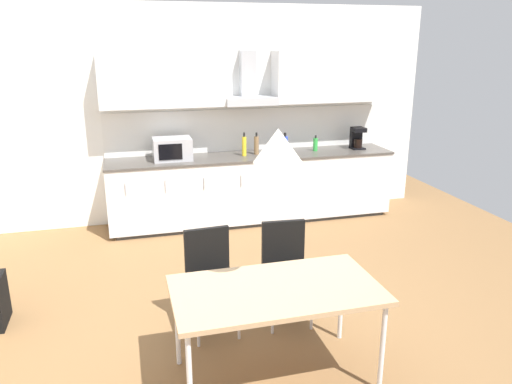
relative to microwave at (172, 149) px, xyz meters
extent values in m
cube|color=brown|center=(0.39, -2.60, -1.06)|extent=(8.03, 8.81, 0.02)
cube|color=white|center=(0.39, 0.38, 0.36)|extent=(6.42, 0.10, 2.83)
cube|color=#333333|center=(1.05, 0.00, -1.02)|extent=(3.64, 0.61, 0.05)
cube|color=silver|center=(1.05, 0.00, -0.58)|extent=(3.79, 0.66, 0.83)
cube|color=#4C4742|center=(1.05, 0.00, -0.16)|extent=(3.81, 0.68, 0.03)
cube|color=silver|center=(-0.61, -0.34, -0.38)|extent=(0.01, 0.01, 0.14)
cube|color=silver|center=(-0.13, -0.34, -0.38)|extent=(0.01, 0.01, 0.14)
cube|color=silver|center=(0.34, -0.34, -0.38)|extent=(0.01, 0.01, 0.14)
cube|color=silver|center=(0.82, -0.34, -0.38)|extent=(0.01, 0.01, 0.14)
cube|color=silver|center=(1.05, 0.32, 0.14)|extent=(3.79, 0.02, 0.57)
cube|color=silver|center=(-0.07, 0.16, 0.85)|extent=(1.55, 0.34, 0.68)
cube|color=silver|center=(2.17, 0.16, 0.85)|extent=(1.55, 0.34, 0.68)
cube|color=#B7BABF|center=(1.05, 0.14, 0.56)|extent=(0.69, 0.40, 0.10)
cube|color=#B7BABF|center=(1.05, 0.25, 0.88)|extent=(0.20, 0.16, 0.63)
cube|color=#ADADB2|center=(0.00, 0.00, 0.00)|extent=(0.48, 0.34, 0.28)
cube|color=black|center=(-0.04, -0.17, 0.00)|extent=(0.29, 0.01, 0.20)
cube|color=black|center=(2.57, 0.00, -0.13)|extent=(0.18, 0.18, 0.02)
cylinder|color=black|center=(2.57, -0.01, -0.06)|extent=(0.12, 0.12, 0.12)
cube|color=black|center=(2.57, 0.06, 0.01)|extent=(0.16, 0.08, 0.30)
cube|color=black|center=(2.57, -0.01, 0.13)|extent=(0.18, 0.16, 0.06)
cylinder|color=blue|center=(1.50, 0.01, -0.03)|extent=(0.08, 0.08, 0.23)
cylinder|color=black|center=(1.50, 0.01, 0.11)|extent=(0.03, 0.03, 0.05)
cylinder|color=brown|center=(1.11, 0.03, -0.02)|extent=(0.06, 0.06, 0.24)
cylinder|color=black|center=(1.11, 0.03, 0.13)|extent=(0.03, 0.03, 0.05)
cylinder|color=yellow|center=(0.93, -0.02, -0.01)|extent=(0.06, 0.06, 0.25)
cylinder|color=black|center=(0.93, -0.02, 0.14)|extent=(0.02, 0.02, 0.06)
cylinder|color=green|center=(1.95, 0.03, -0.05)|extent=(0.06, 0.06, 0.18)
cylinder|color=black|center=(1.95, 0.03, 0.06)|extent=(0.03, 0.03, 0.04)
cube|color=tan|center=(0.36, -3.28, -0.35)|extent=(1.45, 0.79, 0.04)
cylinder|color=silver|center=(-0.31, -3.62, -0.71)|extent=(0.04, 0.04, 0.69)
cylinder|color=silver|center=(1.02, -3.62, -0.71)|extent=(0.04, 0.04, 0.69)
cylinder|color=silver|center=(-0.31, -2.94, -0.71)|extent=(0.04, 0.04, 0.69)
cylinder|color=silver|center=(1.02, -2.94, -0.71)|extent=(0.04, 0.04, 0.69)
cube|color=black|center=(0.03, -2.58, -0.60)|extent=(0.43, 0.43, 0.04)
cube|color=black|center=(0.02, -2.40, -0.38)|extent=(0.38, 0.07, 0.40)
cylinder|color=silver|center=(0.21, -2.74, -0.83)|extent=(0.02, 0.02, 0.43)
cylinder|color=silver|center=(-0.13, -2.77, -0.83)|extent=(0.02, 0.02, 0.43)
cylinder|color=silver|center=(0.19, -2.40, -0.83)|extent=(0.02, 0.02, 0.43)
cylinder|color=silver|center=(-0.15, -2.43, -0.83)|extent=(0.02, 0.02, 0.43)
cube|color=black|center=(0.68, -2.58, -0.60)|extent=(0.43, 0.43, 0.04)
cube|color=black|center=(0.69, -2.40, -0.38)|extent=(0.38, 0.07, 0.40)
cylinder|color=silver|center=(0.84, -2.77, -0.83)|extent=(0.02, 0.02, 0.43)
cylinder|color=silver|center=(0.50, -2.74, -0.83)|extent=(0.02, 0.02, 0.43)
cylinder|color=silver|center=(0.86, -2.43, -0.83)|extent=(0.02, 0.02, 0.43)
cylinder|color=silver|center=(0.52, -2.40, -0.83)|extent=(0.02, 0.02, 0.43)
cone|color=silver|center=(0.36, -3.28, 0.67)|extent=(0.32, 0.32, 0.22)
camera|label=1|loc=(-0.59, -6.25, 1.31)|focal=35.00mm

